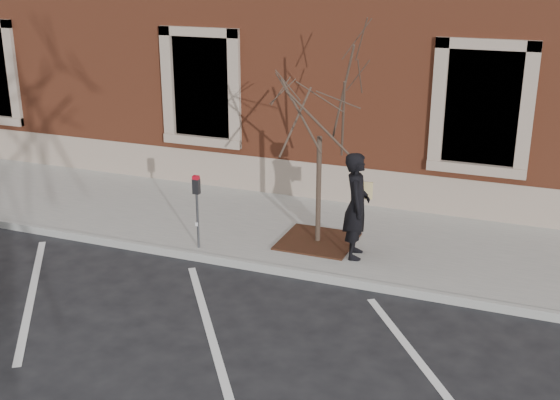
% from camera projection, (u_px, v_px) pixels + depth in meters
% --- Properties ---
extents(ground, '(120.00, 120.00, 0.00)m').
position_uv_depth(ground, '(267.00, 271.00, 12.12)').
color(ground, '#28282B').
rests_on(ground, ground).
extents(sidewalk_near, '(40.00, 3.50, 0.15)m').
position_uv_depth(sidewalk_near, '(302.00, 231.00, 13.63)').
color(sidewalk_near, '#ADAAA3').
rests_on(sidewalk_near, ground).
extents(curb_near, '(40.00, 0.12, 0.15)m').
position_uv_depth(curb_near, '(266.00, 268.00, 12.05)').
color(curb_near, '#9E9E99').
rests_on(curb_near, ground).
extents(parking_stripes, '(28.00, 4.40, 0.01)m').
position_uv_depth(parking_stripes, '(210.00, 330.00, 10.18)').
color(parking_stripes, silver).
rests_on(parking_stripes, ground).
extents(building_civic, '(40.00, 8.62, 8.00)m').
position_uv_depth(building_civic, '(384.00, 4.00, 17.59)').
color(building_civic, brown).
rests_on(building_civic, ground).
extents(man, '(0.59, 0.76, 1.88)m').
position_uv_depth(man, '(357.00, 206.00, 12.04)').
color(man, black).
rests_on(man, sidewalk_near).
extents(parking_meter, '(0.12, 0.09, 1.36)m').
position_uv_depth(parking_meter, '(197.00, 198.00, 12.39)').
color(parking_meter, '#595B60').
rests_on(parking_meter, sidewalk_near).
extents(tree_grate, '(1.33, 1.33, 0.03)m').
position_uv_depth(tree_grate, '(318.00, 241.00, 12.94)').
color(tree_grate, '#441D15').
rests_on(tree_grate, sidewalk_near).
extents(sapling, '(2.19, 2.19, 3.64)m').
position_uv_depth(sapling, '(320.00, 106.00, 12.10)').
color(sapling, '#3E2C25').
rests_on(sapling, sidewalk_near).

